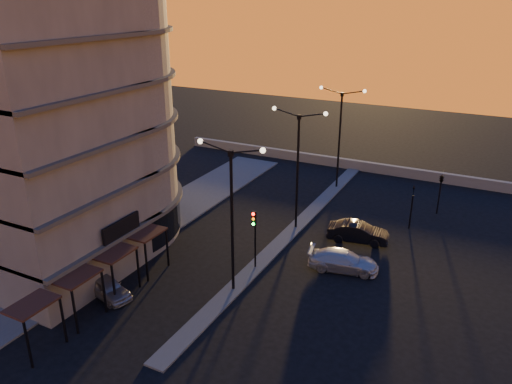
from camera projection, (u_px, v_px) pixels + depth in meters
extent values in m
plane|color=black|center=(233.00, 290.00, 31.12)|extent=(120.00, 120.00, 0.00)
cube|color=#4E4E4C|center=(141.00, 230.00, 38.86)|extent=(5.00, 40.00, 0.12)
cube|color=#4E4E4C|center=(296.00, 227.00, 39.38)|extent=(1.20, 36.00, 0.12)
cube|color=slate|center=(374.00, 168.00, 51.62)|extent=(44.00, 0.50, 1.00)
cylinder|color=#635D57|center=(67.00, 68.00, 34.10)|extent=(14.00, 14.00, 25.00)
cube|color=#635D57|center=(3.00, 78.00, 29.97)|extent=(14.00, 10.00, 25.00)
cylinder|color=black|center=(87.00, 213.00, 38.12)|extent=(14.16, 14.16, 2.40)
cube|color=black|center=(122.00, 229.00, 31.02)|extent=(0.15, 3.20, 1.20)
cylinder|color=black|center=(232.00, 225.00, 29.47)|extent=(0.18, 0.18, 9.00)
cube|color=black|center=(231.00, 153.00, 27.85)|extent=(0.25, 0.25, 0.35)
sphere|color=#FFE5B2|center=(200.00, 141.00, 28.53)|extent=(0.32, 0.32, 0.32)
sphere|color=#FFE5B2|center=(263.00, 150.00, 26.84)|extent=(0.32, 0.32, 0.32)
cylinder|color=black|center=(297.00, 174.00, 37.75)|extent=(0.18, 0.18, 9.00)
cube|color=black|center=(299.00, 117.00, 36.13)|extent=(0.25, 0.25, 0.35)
sphere|color=#FFE5B2|center=(274.00, 108.00, 36.81)|extent=(0.32, 0.32, 0.32)
sphere|color=#FFE5B2|center=(326.00, 114.00, 35.12)|extent=(0.32, 0.32, 0.32)
cylinder|color=black|center=(339.00, 142.00, 46.03)|extent=(0.18, 0.18, 9.00)
cube|color=black|center=(342.00, 94.00, 44.41)|extent=(0.25, 0.25, 0.35)
sphere|color=#FFE5B2|center=(321.00, 88.00, 45.09)|extent=(0.32, 0.32, 0.32)
sphere|color=#FFE5B2|center=(365.00, 91.00, 43.39)|extent=(0.32, 0.32, 0.32)
cylinder|color=black|center=(255.00, 247.00, 33.02)|extent=(0.12, 0.12, 3.20)
cube|color=black|center=(254.00, 218.00, 32.08)|extent=(0.28, 0.16, 1.00)
sphere|color=#FF0C05|center=(253.00, 214.00, 31.87)|extent=(0.20, 0.20, 0.20)
sphere|color=orange|center=(253.00, 219.00, 32.00)|extent=(0.20, 0.20, 0.20)
sphere|color=#0CFF26|center=(253.00, 224.00, 32.12)|extent=(0.20, 0.20, 0.20)
cylinder|color=black|center=(411.00, 212.00, 38.81)|extent=(0.12, 0.12, 2.80)
imported|color=black|center=(414.00, 191.00, 38.15)|extent=(0.13, 0.16, 0.80)
cylinder|color=black|center=(439.00, 198.00, 41.49)|extent=(0.12, 0.12, 2.80)
imported|color=black|center=(442.00, 178.00, 40.83)|extent=(0.42, 1.99, 0.80)
imported|color=#9D9EA4|center=(107.00, 287.00, 30.26)|extent=(3.94, 2.36, 1.26)
imported|color=black|center=(358.00, 232.00, 36.99)|extent=(4.68, 2.33, 1.48)
imported|color=#BABEC3|center=(343.00, 261.00, 33.18)|extent=(4.94, 2.77, 1.35)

